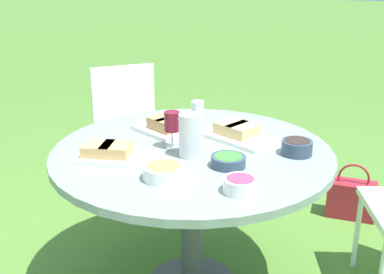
# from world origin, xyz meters

# --- Properties ---
(dining_table) EXTENTS (1.29, 1.29, 0.74)m
(dining_table) POSITION_xyz_m (0.00, 0.00, 0.65)
(dining_table) COLOR #4C4C51
(dining_table) RESTS_ON ground_plane
(chair_near_right) EXTENTS (0.61, 0.61, 0.89)m
(chair_near_right) POSITION_xyz_m (0.76, -0.87, 0.52)
(chair_near_right) COLOR white
(chair_near_right) RESTS_ON ground_plane
(water_pitcher) EXTENTS (0.10, 0.09, 0.20)m
(water_pitcher) POSITION_xyz_m (-0.02, 0.08, 0.84)
(water_pitcher) COLOR silver
(water_pitcher) RESTS_ON dining_table
(wine_glass) EXTENTS (0.07, 0.07, 0.17)m
(wine_glass) POSITION_xyz_m (0.09, 0.01, 0.87)
(wine_glass) COLOR silver
(wine_glass) RESTS_ON dining_table
(platter_bread_main) EXTENTS (0.35, 0.32, 0.08)m
(platter_bread_main) POSITION_xyz_m (0.21, -0.19, 0.78)
(platter_bread_main) COLOR white
(platter_bread_main) RESTS_ON dining_table
(platter_charcuterie) EXTENTS (0.39, 0.34, 0.07)m
(platter_charcuterie) POSITION_xyz_m (-0.17, -0.21, 0.77)
(platter_charcuterie) COLOR white
(platter_charcuterie) RESTS_ON dining_table
(platter_sandwich_side) EXTENTS (0.38, 0.26, 0.07)m
(platter_sandwich_side) POSITION_xyz_m (0.29, 0.22, 0.77)
(platter_sandwich_side) COLOR white
(platter_sandwich_side) RESTS_ON dining_table
(bowl_fries) EXTENTS (0.16, 0.16, 0.06)m
(bowl_fries) POSITION_xyz_m (-0.00, 0.34, 0.78)
(bowl_fries) COLOR white
(bowl_fries) RESTS_ON dining_table
(bowl_salad) EXTENTS (0.15, 0.15, 0.05)m
(bowl_salad) POSITION_xyz_m (-0.21, 0.13, 0.77)
(bowl_salad) COLOR #334256
(bowl_salad) RESTS_ON dining_table
(bowl_olives) EXTENTS (0.14, 0.14, 0.07)m
(bowl_olives) POSITION_xyz_m (-0.46, -0.10, 0.78)
(bowl_olives) COLOR #334256
(bowl_olives) RESTS_ON dining_table
(bowl_dip_red) EXTENTS (0.13, 0.13, 0.06)m
(bowl_dip_red) POSITION_xyz_m (-0.31, 0.35, 0.78)
(bowl_dip_red) COLOR white
(bowl_dip_red) RESTS_ON dining_table
(cup_water_near) EXTENTS (0.07, 0.07, 0.10)m
(cup_water_near) POSITION_xyz_m (0.12, -0.45, 0.79)
(cup_water_near) COLOR silver
(cup_water_near) RESTS_ON dining_table
(handbag) EXTENTS (0.30, 0.14, 0.37)m
(handbag) POSITION_xyz_m (-0.73, -1.00, 0.13)
(handbag) COLOR maroon
(handbag) RESTS_ON ground_plane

